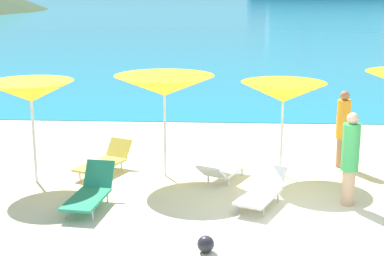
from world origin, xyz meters
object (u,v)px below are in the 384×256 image
(lounge_chair_1, at_px, (105,161))
(lounge_chair_4, at_px, (262,191))
(beachgoer_2, at_px, (343,127))
(umbrella_4, at_px, (283,92))
(beach_ball, at_px, (206,244))
(umbrella_2, at_px, (31,92))
(umbrella_3, at_px, (164,86))
(beachgoer_0, at_px, (350,156))
(lounge_chair_10, at_px, (222,170))
(lounge_chair_9, at_px, (90,192))

(lounge_chair_1, distance_m, lounge_chair_4, 3.75)
(lounge_chair_1, distance_m, beachgoer_2, 5.35)
(beachgoer_2, bearing_deg, umbrella_4, -64.99)
(beachgoer_2, height_order, beach_ball, beachgoer_2)
(umbrella_2, bearing_deg, beach_ball, -40.57)
(umbrella_3, distance_m, lounge_chair_1, 2.17)
(umbrella_2, xyz_separation_m, umbrella_4, (5.16, 0.81, -0.10))
(beachgoer_2, relative_size, beach_ball, 6.65)
(umbrella_2, distance_m, lounge_chair_1, 2.21)
(umbrella_4, xyz_separation_m, beachgoer_0, (1.08, -1.79, -0.87))
(lounge_chair_4, bearing_deg, lounge_chair_1, 176.01)
(umbrella_4, height_order, lounge_chair_4, umbrella_4)
(umbrella_2, height_order, beachgoer_0, umbrella_2)
(umbrella_3, height_order, lounge_chair_10, umbrella_3)
(lounge_chair_10, distance_m, beachgoer_2, 3.01)
(umbrella_3, xyz_separation_m, lounge_chair_9, (-1.20, -1.89, -1.68))
(umbrella_4, height_order, lounge_chair_1, umbrella_4)
(umbrella_4, relative_size, lounge_chair_4, 1.32)
(beachgoer_0, xyz_separation_m, beach_ball, (-2.58, -2.14, -0.81))
(lounge_chair_10, xyz_separation_m, beach_ball, (-0.23, -3.36, -0.11))
(umbrella_4, bearing_deg, lounge_chair_1, -178.14)
(lounge_chair_9, bearing_deg, umbrella_4, 37.29)
(lounge_chair_9, relative_size, beachgoer_0, 0.89)
(umbrella_4, distance_m, beach_ball, 4.54)
(lounge_chair_4, distance_m, beachgoer_2, 3.21)
(umbrella_4, xyz_separation_m, lounge_chair_10, (-1.27, -0.57, -1.57))
(umbrella_2, bearing_deg, umbrella_3, 11.48)
(lounge_chair_1, bearing_deg, lounge_chair_9, -61.33)
(beachgoer_0, height_order, beachgoer_2, beachgoer_0)
(umbrella_3, bearing_deg, lounge_chair_10, -13.77)
(lounge_chair_4, bearing_deg, umbrella_4, 98.37)
(lounge_chair_10, distance_m, beach_ball, 3.37)
(umbrella_4, relative_size, beachgoer_2, 1.15)
(umbrella_2, xyz_separation_m, umbrella_3, (2.66, 0.54, 0.06))
(umbrella_3, bearing_deg, beachgoer_2, 12.35)
(umbrella_2, xyz_separation_m, lounge_chair_9, (1.46, -1.35, -1.62))
(beachgoer_0, bearing_deg, lounge_chair_10, -86.92)
(umbrella_2, distance_m, umbrella_3, 2.71)
(lounge_chair_1, relative_size, lounge_chair_4, 1.04)
(umbrella_2, distance_m, lounge_chair_9, 2.56)
(lounge_chair_4, distance_m, lounge_chair_10, 1.51)
(lounge_chair_9, bearing_deg, lounge_chair_10, 40.26)
(lounge_chair_1, xyz_separation_m, beachgoer_0, (4.92, -1.66, 0.66))
(umbrella_2, distance_m, beachgoer_2, 6.79)
(umbrella_3, xyz_separation_m, beach_ball, (0.99, -3.66, -1.84))
(umbrella_4, distance_m, beachgoer_2, 1.76)
(umbrella_2, relative_size, lounge_chair_9, 1.36)
(lounge_chair_9, distance_m, beachgoer_0, 4.83)
(umbrella_2, relative_size, umbrella_4, 1.05)
(beachgoer_2, bearing_deg, umbrella_2, -75.52)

